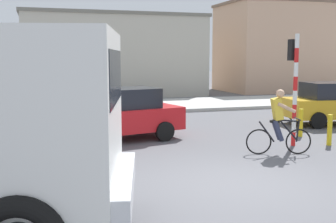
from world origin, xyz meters
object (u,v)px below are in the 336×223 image
bollard_near (330,130)px  bollard_far (301,123)px  cyclist (279,122)px  car_far_side (336,103)px  car_white_mid (117,114)px  traffic_light_pole (294,74)px

bollard_near → bollard_far: size_ratio=1.00×
cyclist → car_far_side: size_ratio=0.41×
cyclist → car_white_mid: bearing=139.7°
traffic_light_pole → car_far_side: 4.91m
car_white_mid → bollard_far: size_ratio=4.75×
cyclist → bollard_far: size_ratio=1.91×
car_white_mid → bollard_near: size_ratio=4.75×
cyclist → car_far_side: 6.10m
car_white_mid → bollard_far: car_white_mid is taller
traffic_light_pole → bollard_near: traffic_light_pole is taller
car_white_mid → bollard_near: car_white_mid is taller
cyclist → traffic_light_pole: bearing=41.4°
car_white_mid → traffic_light_pole: bearing=-25.4°
traffic_light_pole → bollard_near: 1.95m
traffic_light_pole → car_far_side: traffic_light_pole is taller
traffic_light_pole → car_far_side: bearing=36.4°
car_white_mid → car_far_side: 8.55m
cyclist → car_far_side: (4.84, 3.72, -0.05)m
car_far_side → car_white_mid: bearing=-176.1°
cyclist → bollard_near: size_ratio=1.91×
traffic_light_pole → cyclist: bearing=-138.6°
car_white_mid → bollard_near: (5.75, -2.57, -0.37)m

